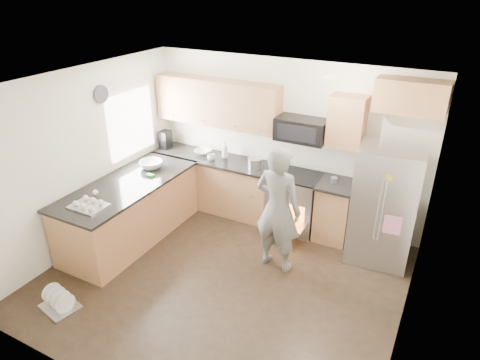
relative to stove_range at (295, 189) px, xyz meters
The scene contains 8 objects.
ground 1.86m from the stove_range, 101.69° to the right, with size 4.50×4.50×0.00m, color black.
room_shell 1.99m from the stove_range, 103.00° to the right, with size 4.54×4.04×2.62m.
back_cabinet_run 0.98m from the stove_range, behind, with size 4.45×0.64×2.50m.
peninsula 2.56m from the stove_range, 145.49° to the right, with size 0.96×2.36×1.04m.
stove_range is the anchor object (origin of this frame).
refrigerator 1.40m from the stove_range, 10.08° to the right, with size 0.88×0.71×1.69m.
person 1.11m from the stove_range, 81.61° to the right, with size 0.65×0.43×1.79m, color slate.
dish_rack 3.65m from the stove_range, 120.61° to the right, with size 0.51×0.44×0.28m.
Camera 1 is at (2.36, -3.96, 3.69)m, focal length 32.00 mm.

